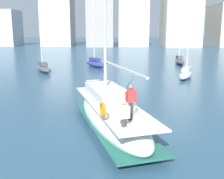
{
  "coord_description": "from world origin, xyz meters",
  "views": [
    {
      "loc": [
        -0.28,
        -13.75,
        5.3
      ],
      "look_at": [
        -0.54,
        2.37,
        1.8
      ],
      "focal_mm": 43.9,
      "sensor_mm": 36.0,
      "label": 1
    }
  ],
  "objects_px": {
    "moored_sloop_far": "(179,60)",
    "moored_cutter_right": "(43,67)",
    "main_sailboat": "(111,113)",
    "moored_catamaran": "(186,73)",
    "moored_sloop_near": "(96,63)"
  },
  "relations": [
    {
      "from": "moored_sloop_far",
      "to": "moored_cutter_right",
      "type": "xyz_separation_m",
      "value": [
        -19.52,
        -8.72,
        -0.02
      ]
    },
    {
      "from": "moored_sloop_far",
      "to": "main_sailboat",
      "type": "bearing_deg",
      "value": -109.3
    },
    {
      "from": "main_sailboat",
      "to": "moored_catamaran",
      "type": "relative_size",
      "value": 1.47
    },
    {
      "from": "moored_sloop_near",
      "to": "moored_sloop_far",
      "type": "xyz_separation_m",
      "value": [
        13.13,
        3.78,
        -0.03
      ]
    },
    {
      "from": "main_sailboat",
      "to": "moored_catamaran",
      "type": "distance_m",
      "value": 18.24
    },
    {
      "from": "moored_sloop_far",
      "to": "moored_sloop_near",
      "type": "bearing_deg",
      "value": -163.94
    },
    {
      "from": "moored_sloop_near",
      "to": "moored_sloop_far",
      "type": "relative_size",
      "value": 1.03
    },
    {
      "from": "moored_cutter_right",
      "to": "moored_sloop_far",
      "type": "bearing_deg",
      "value": 24.07
    },
    {
      "from": "main_sailboat",
      "to": "moored_sloop_near",
      "type": "relative_size",
      "value": 1.27
    },
    {
      "from": "moored_sloop_near",
      "to": "moored_catamaran",
      "type": "height_order",
      "value": "moored_sloop_near"
    },
    {
      "from": "main_sailboat",
      "to": "moored_cutter_right",
      "type": "bearing_deg",
      "value": 113.71
    },
    {
      "from": "moored_sloop_near",
      "to": "main_sailboat",
      "type": "bearing_deg",
      "value": -83.88
    },
    {
      "from": "moored_sloop_far",
      "to": "moored_catamaran",
      "type": "height_order",
      "value": "moored_sloop_far"
    },
    {
      "from": "main_sailboat",
      "to": "moored_catamaran",
      "type": "xyz_separation_m",
      "value": [
        8.11,
        16.34,
        -0.34
      ]
    },
    {
      "from": "moored_sloop_near",
      "to": "moored_catamaran",
      "type": "distance_m",
      "value": 14.42
    }
  ]
}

